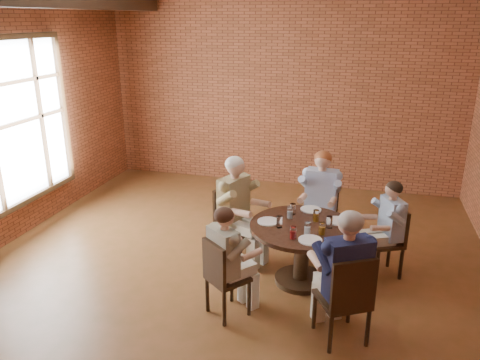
% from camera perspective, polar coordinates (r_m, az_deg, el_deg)
% --- Properties ---
extents(floor, '(7.00, 7.00, 0.00)m').
position_cam_1_polar(floor, '(6.01, -1.34, -11.11)').
color(floor, brown).
rests_on(floor, ground).
extents(wall_back, '(7.00, 0.00, 7.00)m').
position_cam_1_polar(wall_back, '(8.70, 5.10, 10.33)').
color(wall_back, brown).
rests_on(wall_back, ground).
extents(wall_front, '(7.00, 0.00, 7.00)m').
position_cam_1_polar(wall_front, '(2.47, -25.87, -15.63)').
color(wall_front, brown).
rests_on(wall_front, ground).
extents(window, '(0.10, 2.16, 2.36)m').
position_cam_1_polar(window, '(7.24, -25.60, 6.32)').
color(window, white).
rests_on(window, wall_left).
extents(dining_table, '(1.24, 1.24, 0.75)m').
position_cam_1_polar(dining_table, '(5.60, 7.57, -7.54)').
color(dining_table, black).
rests_on(dining_table, floor).
extents(chair_a, '(0.49, 0.49, 0.87)m').
position_cam_1_polar(chair_a, '(6.04, 17.90, -6.80)').
color(chair_a, black).
rests_on(chair_a, floor).
extents(diner_a, '(0.71, 0.65, 1.22)m').
position_cam_1_polar(diner_a, '(5.95, 17.43, -5.76)').
color(diner_a, '#365C8D').
rests_on(diner_a, floor).
extents(chair_b, '(0.48, 0.48, 0.95)m').
position_cam_1_polar(chair_b, '(6.59, 9.80, -3.54)').
color(chair_b, black).
rests_on(chair_b, floor).
extents(diner_b, '(0.61, 0.72, 1.36)m').
position_cam_1_polar(diner_b, '(6.45, 9.73, -2.47)').
color(diner_b, '#949FBC').
rests_on(diner_b, floor).
extents(chair_c, '(0.60, 0.60, 0.97)m').
position_cam_1_polar(chair_c, '(6.14, -0.98, -4.92)').
color(chair_c, black).
rests_on(chair_c, floor).
extents(diner_c, '(0.86, 0.79, 1.39)m').
position_cam_1_polar(diner_c, '(6.02, -0.29, -3.63)').
color(diner_c, brown).
rests_on(diner_c, floor).
extents(chair_d, '(0.54, 0.54, 0.89)m').
position_cam_1_polar(chair_d, '(4.98, -2.19, -11.56)').
color(chair_d, black).
rests_on(chair_d, floor).
extents(diner_d, '(0.73, 0.75, 1.24)m').
position_cam_1_polar(diner_d, '(4.95, -1.51, -9.97)').
color(diner_d, tan).
rests_on(diner_d, floor).
extents(chair_e, '(0.61, 0.61, 0.96)m').
position_cam_1_polar(chair_e, '(4.69, 12.90, -13.73)').
color(chair_e, black).
rests_on(chair_e, floor).
extents(diner_e, '(0.82, 0.87, 1.38)m').
position_cam_1_polar(diner_e, '(4.67, 12.55, -11.40)').
color(diner_e, '#161C40').
rests_on(diner_e, floor).
extents(plate_a, '(0.26, 0.26, 0.01)m').
position_cam_1_polar(plate_a, '(5.67, 11.77, -4.89)').
color(plate_a, white).
rests_on(plate_a, dining_table).
extents(plate_b, '(0.26, 0.26, 0.01)m').
position_cam_1_polar(plate_b, '(5.93, 8.62, -3.57)').
color(plate_b, white).
rests_on(plate_b, dining_table).
extents(plate_c, '(0.26, 0.26, 0.01)m').
position_cam_1_polar(plate_c, '(5.54, 3.48, -5.06)').
color(plate_c, white).
rests_on(plate_c, dining_table).
extents(plate_d, '(0.26, 0.26, 0.01)m').
position_cam_1_polar(plate_d, '(5.15, 8.56, -7.25)').
color(plate_d, white).
rests_on(plate_d, dining_table).
extents(glass_a, '(0.07, 0.07, 0.14)m').
position_cam_1_polar(glass_a, '(5.46, 10.85, -5.07)').
color(glass_a, white).
rests_on(glass_a, dining_table).
extents(glass_b, '(0.07, 0.07, 0.14)m').
position_cam_1_polar(glass_b, '(5.60, 9.26, -4.31)').
color(glass_b, white).
rests_on(glass_b, dining_table).
extents(glass_c, '(0.07, 0.07, 0.14)m').
position_cam_1_polar(glass_c, '(5.75, 6.45, -3.54)').
color(glass_c, white).
rests_on(glass_c, dining_table).
extents(glass_d, '(0.07, 0.07, 0.14)m').
position_cam_1_polar(glass_d, '(5.64, 6.10, -3.99)').
color(glass_d, white).
rests_on(glass_d, dining_table).
extents(glass_e, '(0.07, 0.07, 0.14)m').
position_cam_1_polar(glass_e, '(5.39, 4.83, -5.09)').
color(glass_e, white).
rests_on(glass_e, dining_table).
extents(glass_f, '(0.07, 0.07, 0.14)m').
position_cam_1_polar(glass_f, '(5.14, 6.48, -6.41)').
color(glass_f, white).
rests_on(glass_f, dining_table).
extents(glass_g, '(0.07, 0.07, 0.14)m').
position_cam_1_polar(glass_g, '(5.26, 8.21, -5.87)').
color(glass_g, white).
rests_on(glass_g, dining_table).
extents(glass_h, '(0.07, 0.07, 0.14)m').
position_cam_1_polar(glass_h, '(5.29, 9.97, -5.85)').
color(glass_h, white).
rests_on(glass_h, dining_table).
extents(smartphone, '(0.09, 0.15, 0.01)m').
position_cam_1_polar(smartphone, '(5.17, 11.45, -7.35)').
color(smartphone, black).
rests_on(smartphone, dining_table).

